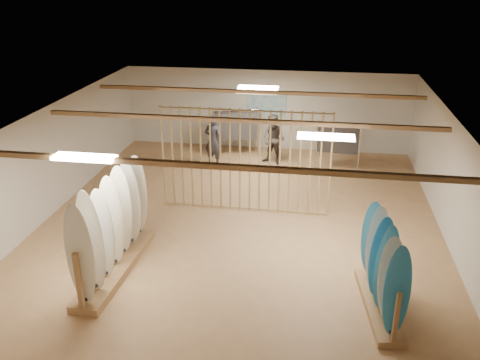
% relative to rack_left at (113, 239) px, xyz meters
% --- Properties ---
extents(floor, '(12.00, 12.00, 0.00)m').
position_rel_rack_left_xyz_m(floor, '(2.29, 2.58, -0.76)').
color(floor, tan).
rests_on(floor, ground).
extents(ceiling, '(12.00, 12.00, 0.00)m').
position_rel_rack_left_xyz_m(ceiling, '(2.29, 2.58, 2.04)').
color(ceiling, gray).
rests_on(ceiling, ground).
extents(wall_back, '(12.00, 0.00, 12.00)m').
position_rel_rack_left_xyz_m(wall_back, '(2.29, 8.58, 0.64)').
color(wall_back, beige).
rests_on(wall_back, ground).
extents(wall_front, '(12.00, 0.00, 12.00)m').
position_rel_rack_left_xyz_m(wall_front, '(2.29, -3.42, 0.64)').
color(wall_front, beige).
rests_on(wall_front, ground).
extents(wall_left, '(0.00, 12.00, 12.00)m').
position_rel_rack_left_xyz_m(wall_left, '(-2.71, 2.58, 0.64)').
color(wall_left, beige).
rests_on(wall_left, ground).
extents(wall_right, '(0.00, 12.00, 12.00)m').
position_rel_rack_left_xyz_m(wall_right, '(7.29, 2.58, 0.64)').
color(wall_right, beige).
rests_on(wall_right, ground).
extents(ceiling_slats, '(9.50, 6.12, 0.10)m').
position_rel_rack_left_xyz_m(ceiling_slats, '(2.29, 2.58, 1.96)').
color(ceiling_slats, '#9B7146').
rests_on(ceiling_slats, ground).
extents(light_panels, '(1.20, 0.35, 0.06)m').
position_rel_rack_left_xyz_m(light_panels, '(2.29, 2.58, 1.98)').
color(light_panels, white).
rests_on(light_panels, ground).
extents(bamboo_partition, '(4.45, 0.05, 2.78)m').
position_rel_rack_left_xyz_m(bamboo_partition, '(2.29, 3.38, 0.64)').
color(bamboo_partition, '#A3844F').
rests_on(bamboo_partition, ground).
extents(poster, '(1.40, 0.03, 0.90)m').
position_rel_rack_left_xyz_m(poster, '(2.29, 8.56, 0.84)').
color(poster, teal).
rests_on(poster, ground).
extents(rack_left, '(0.71, 3.20, 2.22)m').
position_rel_rack_left_xyz_m(rack_left, '(0.00, 0.00, 0.00)').
color(rack_left, '#9B7146').
rests_on(rack_left, floor).
extents(rack_right, '(0.80, 2.35, 1.86)m').
position_rel_rack_left_xyz_m(rack_right, '(5.46, -0.46, -0.13)').
color(rack_right, '#9B7146').
rests_on(rack_right, floor).
extents(clothing_rack_a, '(1.50, 0.75, 1.65)m').
position_rel_rack_left_xyz_m(clothing_rack_a, '(1.35, 7.62, 0.31)').
color(clothing_rack_a, silver).
rests_on(clothing_rack_a, floor).
extents(clothing_rack_b, '(1.37, 0.48, 1.48)m').
position_rel_rack_left_xyz_m(clothing_rack_b, '(4.79, 6.97, 0.20)').
color(clothing_rack_b, silver).
rests_on(clothing_rack_b, floor).
extents(shopper_a, '(0.82, 0.67, 1.93)m').
position_rel_rack_left_xyz_m(shopper_a, '(0.80, 6.53, 0.20)').
color(shopper_a, '#27262E').
rests_on(shopper_a, floor).
extents(shopper_b, '(1.12, 1.01, 1.90)m').
position_rel_rack_left_xyz_m(shopper_b, '(2.72, 6.99, 0.18)').
color(shopper_b, '#312A26').
rests_on(shopper_b, floor).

